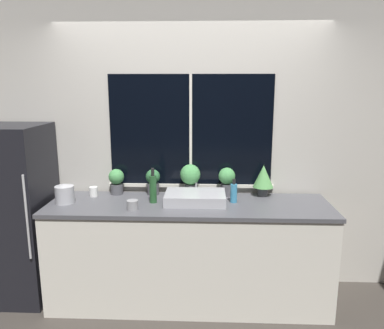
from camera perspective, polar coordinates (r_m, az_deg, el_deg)
The scene contains 16 objects.
ground_plane at distance 3.41m, azimuth -0.74°, elevation -22.79°, with size 14.00×14.00×0.00m, color #38332D.
wall_back at distance 3.58m, azimuth -0.17°, elevation 2.51°, with size 8.00×0.09×2.70m.
wall_left at distance 4.97m, azimuth -27.20°, elevation 3.86°, with size 0.06×7.00×2.70m.
counter at distance 3.46m, azimuth -0.46°, elevation -13.28°, with size 2.47×0.69×0.93m.
refrigerator at distance 3.82m, azimuth -26.15°, elevation -6.65°, with size 0.73×0.65×1.60m.
sink at distance 3.31m, azimuth 0.49°, elevation -5.04°, with size 0.53×0.41×0.26m.
potted_plant_far_left at distance 3.60m, azimuth -11.44°, elevation -2.39°, with size 0.15×0.15×0.24m.
potted_plant_left at distance 3.54m, azimuth -5.97°, elevation -2.48°, with size 0.13×0.13×0.24m.
potted_plant_center at distance 3.49m, azimuth -0.21°, elevation -1.83°, with size 0.19×0.19×0.29m.
potted_plant_right at distance 3.50m, azimuth 5.32°, elevation -2.28°, with size 0.16×0.16×0.27m.
potted_plant_far_right at distance 3.53m, azimuth 10.82°, elevation -1.97°, with size 0.19×0.19×0.29m.
soap_bottle at distance 3.32m, azimuth 6.38°, elevation -4.28°, with size 0.06×0.06×0.21m.
bottle_tall at distance 3.30m, azimuth -5.96°, elevation -3.63°, with size 0.06×0.06×0.31m.
mug_white at distance 3.60m, azimuth -14.77°, elevation -4.03°, with size 0.08×0.08×0.09m.
mug_grey at distance 3.16m, azimuth -9.06°, elevation -6.11°, with size 0.09×0.09×0.08m.
kettle at distance 3.47m, azimuth -18.84°, elevation -4.25°, with size 0.16×0.16×0.17m.
Camera 1 is at (0.15, -2.79, 1.95)m, focal length 35.00 mm.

